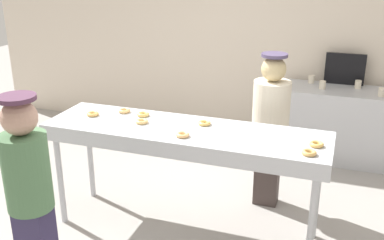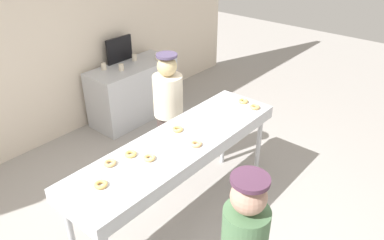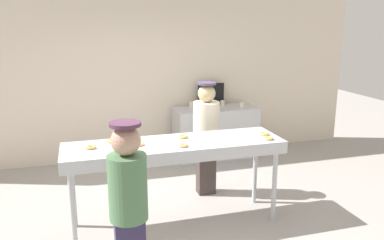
# 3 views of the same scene
# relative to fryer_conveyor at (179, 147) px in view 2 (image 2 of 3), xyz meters

# --- Properties ---
(ground_plane) EXTENTS (16.00, 16.00, 0.00)m
(ground_plane) POSITION_rel_fryer_conveyor_xyz_m (0.00, 0.00, -0.94)
(ground_plane) COLOR #9E9993
(back_wall) EXTENTS (8.00, 0.12, 3.32)m
(back_wall) POSITION_rel_fryer_conveyor_xyz_m (0.00, 2.57, 0.72)
(back_wall) COLOR beige
(back_wall) RESTS_ON ground
(fryer_conveyor) EXTENTS (2.49, 0.69, 1.02)m
(fryer_conveyor) POSITION_rel_fryer_conveyor_xyz_m (0.00, 0.00, 0.00)
(fryer_conveyor) COLOR #B7BABF
(fryer_conveyor) RESTS_ON ground
(glazed_donut_0) EXTENTS (0.13, 0.13, 0.03)m
(glazed_donut_0) POSITION_rel_fryer_conveyor_xyz_m (1.07, -0.21, 0.10)
(glazed_donut_0) COLOR #DEAA5D
(glazed_donut_0) RESTS_ON fryer_conveyor
(glazed_donut_1) EXTENTS (0.13, 0.13, 0.03)m
(glazed_donut_1) POSITION_rel_fryer_conveyor_xyz_m (0.05, -0.18, 0.10)
(glazed_donut_1) COLOR #EFB16C
(glazed_donut_1) RESTS_ON fryer_conveyor
(glazed_donut_2) EXTENTS (0.14, 0.14, 0.03)m
(glazed_donut_2) POSITION_rel_fryer_conveyor_xyz_m (-0.68, 0.20, 0.10)
(glazed_donut_2) COLOR #E0AD68
(glazed_donut_2) RESTS_ON fryer_conveyor
(glazed_donut_3) EXTENTS (0.13, 0.13, 0.03)m
(glazed_donut_3) POSITION_rel_fryer_conveyor_xyz_m (0.14, 0.14, 0.10)
(glazed_donut_3) COLOR #E5B65D
(glazed_donut_3) RESTS_ON fryer_conveyor
(glazed_donut_4) EXTENTS (0.16, 0.16, 0.03)m
(glazed_donut_4) POSITION_rel_fryer_conveyor_xyz_m (-0.40, -0.01, 0.10)
(glazed_donut_4) COLOR #E4B66B
(glazed_donut_4) RESTS_ON fryer_conveyor
(glazed_donut_5) EXTENTS (0.13, 0.13, 0.03)m
(glazed_donut_5) POSITION_rel_fryer_conveyor_xyz_m (-0.47, 0.17, 0.10)
(glazed_donut_5) COLOR #E4B95D
(glazed_donut_5) RESTS_ON fryer_conveyor
(glazed_donut_6) EXTENTS (0.15, 0.15, 0.03)m
(glazed_donut_6) POSITION_rel_fryer_conveyor_xyz_m (-0.92, 0.02, 0.10)
(glazed_donut_6) COLOR #E6B05D
(glazed_donut_6) RESTS_ON fryer_conveyor
(glazed_donut_7) EXTENTS (0.16, 0.16, 0.03)m
(glazed_donut_7) POSITION_rel_fryer_conveyor_xyz_m (1.11, -0.02, 0.10)
(glazed_donut_7) COLOR #E9B65D
(glazed_donut_7) RESTS_ON fryer_conveyor
(worker_baker) EXTENTS (0.36, 0.36, 1.57)m
(worker_baker) POSITION_rel_fryer_conveyor_xyz_m (0.63, 0.73, -0.03)
(worker_baker) COLOR #3E322F
(worker_baker) RESTS_ON ground
(prep_counter) EXTENTS (1.43, 0.62, 0.90)m
(prep_counter) POSITION_rel_fryer_conveyor_xyz_m (1.25, 2.12, -0.49)
(prep_counter) COLOR #B7BABF
(prep_counter) RESTS_ON ground
(paper_cup_0) EXTENTS (0.08, 0.08, 0.10)m
(paper_cup_0) POSITION_rel_fryer_conveyor_xyz_m (1.43, 2.24, 0.01)
(paper_cup_0) COLOR beige
(paper_cup_0) RESTS_ON prep_counter
(paper_cup_1) EXTENTS (0.08, 0.08, 0.10)m
(paper_cup_1) POSITION_rel_fryer_conveyor_xyz_m (1.02, 2.07, 0.01)
(paper_cup_1) COLOR beige
(paper_cup_1) RESTS_ON prep_counter
(paper_cup_2) EXTENTS (0.08, 0.08, 0.10)m
(paper_cup_2) POSITION_rel_fryer_conveyor_xyz_m (0.87, 2.30, 0.01)
(paper_cup_2) COLOR beige
(paper_cup_2) RESTS_ON prep_counter
(paper_cup_3) EXTENTS (0.08, 0.08, 0.10)m
(paper_cup_3) POSITION_rel_fryer_conveyor_xyz_m (1.68, 1.98, 0.01)
(paper_cup_3) COLOR beige
(paper_cup_3) RESTS_ON prep_counter
(menu_display) EXTENTS (0.48, 0.04, 0.39)m
(menu_display) POSITION_rel_fryer_conveyor_xyz_m (1.25, 2.38, 0.16)
(menu_display) COLOR black
(menu_display) RESTS_ON prep_counter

